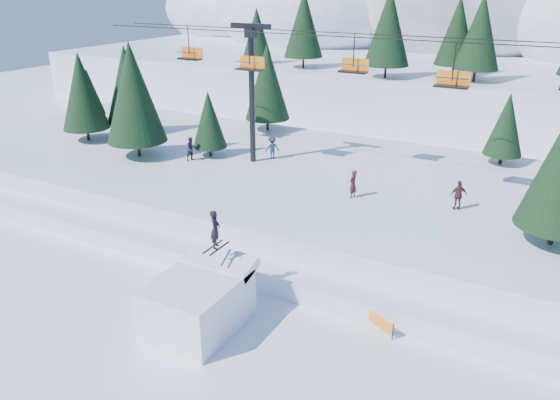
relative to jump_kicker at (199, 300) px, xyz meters
The scene contains 10 objects.
ground 2.65m from the jump_kicker, 30.41° to the right, with size 160.00×160.00×0.00m, color white.
mid_shelf 16.97m from the jump_kicker, 83.44° to the left, with size 70.00×22.00×2.50m, color white.
berm 7.18m from the jump_kicker, 74.22° to the left, with size 70.00×6.00×1.10m, color white.
mountain_ridge 72.75m from the jump_kicker, 92.49° to the left, with size 119.00×60.37×26.46m.
jump_kicker is the anchor object (origin of this frame).
chairlift 19.08m from the jump_kicker, 76.90° to the left, with size 46.00×3.21×10.28m.
conifer_stand 18.78m from the jump_kicker, 77.49° to the left, with size 62.68×17.77×9.07m.
distant_skiers 16.37m from the jump_kicker, 92.38° to the left, with size 26.51×7.34×1.87m.
banner_near 8.32m from the jump_kicker, 27.49° to the left, with size 2.62×1.20×0.90m.
banner_far 11.14m from the jump_kicker, 24.80° to the left, with size 2.71×0.97×0.90m.
Camera 1 is at (12.11, -16.76, 15.68)m, focal length 35.00 mm.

